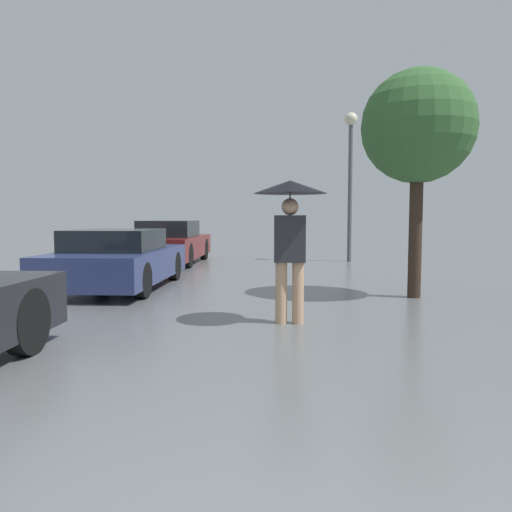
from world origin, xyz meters
TOP-DOWN VIEW (x-y plane):
  - pedestrian at (0.06, 5.26)m, footprint 0.94×0.94m
  - parked_car_middle at (-3.21, 8.30)m, footprint 1.80×3.97m
  - parked_car_farthest at (-3.35, 13.43)m, footprint 1.73×4.39m
  - tree at (2.22, 7.47)m, footprint 1.89×1.89m
  - street_lamp at (2.01, 14.33)m, footprint 0.39×0.39m

SIDE VIEW (x-z plane):
  - parked_car_middle at x=-3.21m, z-range -0.02..1.11m
  - parked_car_farthest at x=-3.35m, z-range -0.03..1.23m
  - pedestrian at x=0.06m, z-range 0.48..2.32m
  - tree at x=2.22m, z-range 0.94..4.77m
  - street_lamp at x=2.01m, z-range 0.87..5.39m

